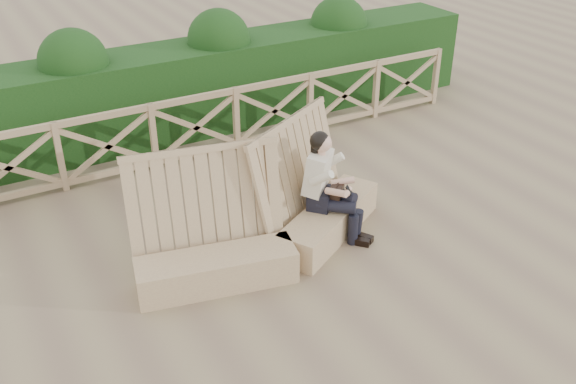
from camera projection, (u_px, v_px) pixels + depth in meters
ground at (308, 268)px, 7.93m from camera, size 60.00×60.00×0.00m
bench at (272, 229)px, 8.00m from camera, size 3.64×1.59×1.55m
woman at (327, 184)px, 8.23m from camera, size 0.82×0.94×1.48m
guardrail at (196, 128)px, 10.31m from camera, size 10.10×0.09×1.10m
hedge at (169, 93)px, 11.12m from camera, size 12.00×1.20×1.50m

